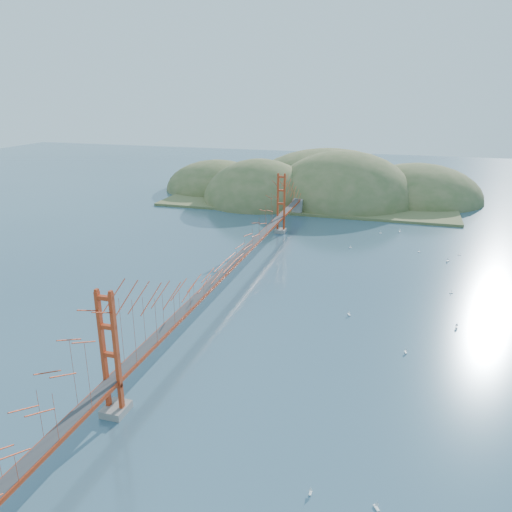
# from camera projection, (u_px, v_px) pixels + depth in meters

# --- Properties ---
(ground) EXTENTS (320.00, 320.00, 0.00)m
(ground) POSITION_uv_depth(u_px,v_px,m) (230.00, 288.00, 71.14)
(ground) COLOR #335266
(ground) RESTS_ON ground
(bridge) EXTENTS (2.20, 94.40, 12.00)m
(bridge) POSITION_uv_depth(u_px,v_px,m) (229.00, 241.00, 69.06)
(bridge) COLOR gray
(bridge) RESTS_ON ground
(far_headlands) EXTENTS (84.00, 58.00, 25.00)m
(far_headlands) POSITION_uv_depth(u_px,v_px,m) (324.00, 195.00, 132.70)
(far_headlands) COLOR olive
(far_headlands) RESTS_ON ground
(sailboat_16) EXTENTS (0.49, 0.48, 0.55)m
(sailboat_16) POSITION_uv_depth(u_px,v_px,m) (419.00, 251.00, 86.54)
(sailboat_16) COLOR white
(sailboat_16) RESTS_ON ground
(sailboat_8) EXTENTS (0.49, 0.45, 0.55)m
(sailboat_8) POSITION_uv_depth(u_px,v_px,m) (451.00, 292.00, 69.34)
(sailboat_8) COLOR white
(sailboat_8) RESTS_ON ground
(sailboat_15) EXTENTS (0.51, 0.62, 0.73)m
(sailboat_15) POSITION_uv_depth(u_px,v_px,m) (400.00, 231.00, 98.58)
(sailboat_15) COLOR white
(sailboat_15) RESTS_ON ground
(sailboat_4) EXTENTS (0.69, 0.69, 0.73)m
(sailboat_4) POSITION_uv_depth(u_px,v_px,m) (448.00, 261.00, 81.94)
(sailboat_4) COLOR white
(sailboat_4) RESTS_ON ground
(sailboat_3) EXTENTS (0.57, 0.57, 0.60)m
(sailboat_3) POSITION_uv_depth(u_px,v_px,m) (350.00, 247.00, 88.89)
(sailboat_3) COLOR white
(sailboat_3) RESTS_ON ground
(sailboat_0) EXTENTS (0.50, 0.56, 0.64)m
(sailboat_0) POSITION_uv_depth(u_px,v_px,m) (406.00, 352.00, 53.77)
(sailboat_0) COLOR white
(sailboat_0) RESTS_ON ground
(sailboat_1) EXTENTS (0.63, 0.63, 0.68)m
(sailboat_1) POSITION_uv_depth(u_px,v_px,m) (349.00, 314.00, 62.64)
(sailboat_1) COLOR white
(sailboat_1) RESTS_ON ground
(sailboat_10) EXTENTS (0.41, 0.51, 0.59)m
(sailboat_10) POSITION_uv_depth(u_px,v_px,m) (311.00, 492.00, 35.14)
(sailboat_10) COLOR white
(sailboat_10) RESTS_ON ground
(sailboat_7) EXTENTS (0.49, 0.40, 0.58)m
(sailboat_7) POSITION_uv_depth(u_px,v_px,m) (381.00, 233.00, 97.67)
(sailboat_7) COLOR white
(sailboat_7) RESTS_ON ground
(sailboat_6) EXTENTS (0.67, 0.67, 0.71)m
(sailboat_6) POSITION_uv_depth(u_px,v_px,m) (377.00, 507.00, 33.85)
(sailboat_6) COLOR white
(sailboat_6) RESTS_ON ground
(sailboat_17) EXTENTS (0.53, 0.48, 0.60)m
(sailboat_17) POSITION_uv_depth(u_px,v_px,m) (459.00, 254.00, 85.11)
(sailboat_17) COLOR white
(sailboat_17) RESTS_ON ground
(sailboat_14) EXTENTS (0.48, 0.60, 0.70)m
(sailboat_14) POSITION_uv_depth(u_px,v_px,m) (457.00, 327.00, 59.34)
(sailboat_14) COLOR white
(sailboat_14) RESTS_ON ground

